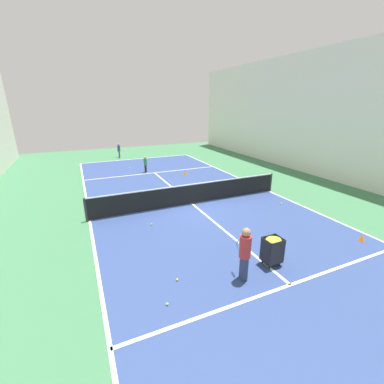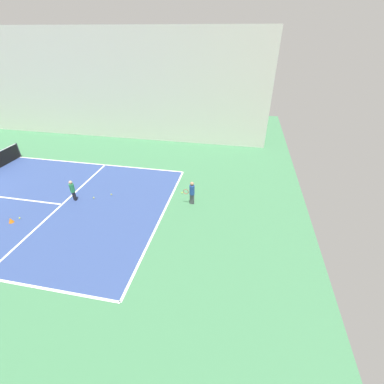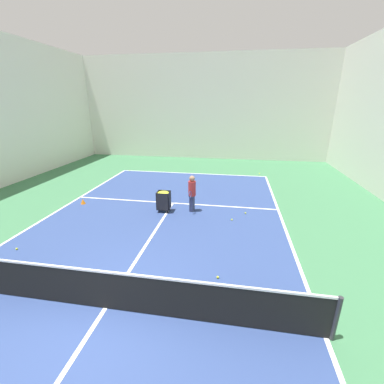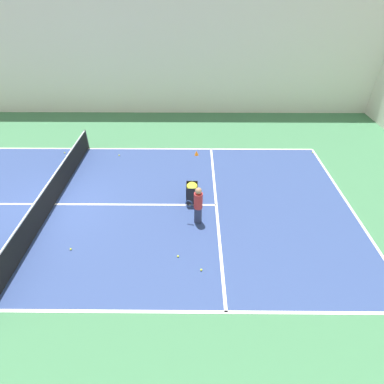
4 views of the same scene
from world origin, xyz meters
TOP-DOWN VIEW (x-y plane):
  - ground_plane at (0.00, 0.00)m, footprint 38.56×38.56m
  - court_playing_area at (0.00, 0.00)m, footprint 9.61×24.23m
  - line_baseline_near at (0.00, -12.11)m, footprint 9.61×0.10m
  - line_sideline_left at (-4.80, 0.00)m, footprint 0.10×24.23m
  - line_sideline_right at (4.80, 0.00)m, footprint 0.10×24.23m
  - line_service_near at (0.00, -6.66)m, footprint 9.61×0.10m
  - line_service_far at (0.00, 6.66)m, footprint 9.61×0.10m
  - line_centre_service at (0.00, 0.00)m, footprint 0.10×13.33m
  - hall_enclosure_left at (-10.05, 0.00)m, footprint 0.15×34.86m
  - tennis_net at (0.00, 0.00)m, footprint 9.91×0.10m
  - player_near_baseline at (1.40, -13.36)m, footprint 0.28×0.60m
  - coach_at_net at (1.04, 5.89)m, footprint 0.38×0.68m
  - child_midcourt at (0.53, -7.12)m, footprint 0.32×0.32m
  - ball_cart at (-0.16, 5.67)m, footprint 0.55×0.47m
  - training_cone_0 at (-1.80, -5.21)m, footprint 0.23×0.23m
  - training_cone_1 at (-4.15, 5.87)m, footprint 0.22×0.22m
  - tennis_ball_0 at (2.79, 5.22)m, footprint 0.07×0.07m
  - tennis_ball_1 at (-4.04, 1.84)m, footprint 0.07×0.07m
  - tennis_ball_2 at (-4.28, -1.08)m, footprint 0.07×0.07m
  - tennis_ball_3 at (-1.47, -5.39)m, footprint 0.07×0.07m
  - tennis_ball_4 at (3.35, 5.99)m, footprint 0.07×0.07m
  - tennis_ball_6 at (0.86, -8.01)m, footprint 0.07×0.07m
  - tennis_ball_7 at (1.36, -8.80)m, footprint 0.07×0.07m
  - tennis_ball_8 at (2.29, -12.63)m, footprint 0.07×0.07m
  - tennis_ball_9 at (2.50, 1.50)m, footprint 0.07×0.07m

SIDE VIEW (x-z plane):
  - ground_plane at x=0.00m, z-range 0.00..0.00m
  - court_playing_area at x=0.00m, z-range 0.00..0.00m
  - line_baseline_near at x=0.00m, z-range 0.00..0.01m
  - line_sideline_left at x=-4.80m, z-range 0.00..0.01m
  - line_sideline_right at x=4.80m, z-range 0.00..0.01m
  - line_service_near at x=0.00m, z-range 0.00..0.01m
  - line_service_far at x=0.00m, z-range 0.00..0.01m
  - line_centre_service at x=0.00m, z-range 0.00..0.01m
  - tennis_ball_0 at x=2.79m, z-range 0.00..0.07m
  - tennis_ball_1 at x=-4.04m, z-range 0.00..0.07m
  - tennis_ball_2 at x=-4.28m, z-range 0.00..0.07m
  - tennis_ball_3 at x=-1.47m, z-range 0.00..0.07m
  - tennis_ball_4 at x=3.35m, z-range 0.00..0.07m
  - tennis_ball_6 at x=0.86m, z-range 0.00..0.07m
  - tennis_ball_7 at x=1.36m, z-range 0.00..0.07m
  - tennis_ball_8 at x=2.29m, z-range 0.00..0.07m
  - tennis_ball_9 at x=2.50m, z-range 0.00..0.07m
  - training_cone_1 at x=-4.15m, z-range 0.00..0.25m
  - training_cone_0 at x=-1.80m, z-range 0.00..0.26m
  - tennis_net at x=0.00m, z-range 0.02..1.06m
  - ball_cart at x=-0.16m, z-range 0.18..1.10m
  - child_midcourt at x=0.53m, z-range 0.09..1.27m
  - player_near_baseline at x=1.40m, z-range 0.10..1.40m
  - coach_at_net at x=1.04m, z-range 0.12..1.73m
  - hall_enclosure_left at x=-10.05m, z-range 0.00..8.14m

